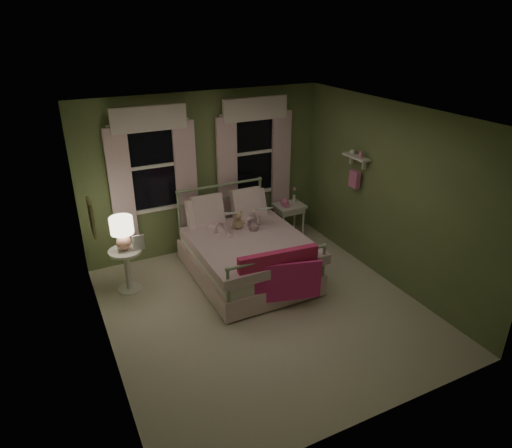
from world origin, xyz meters
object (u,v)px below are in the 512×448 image
bed (246,253)px  nightstand_left (127,264)px  child_left (216,209)px  child_right (250,205)px  nightstand_right (289,210)px  teddy_bear (238,221)px  table_lamp (122,230)px

bed → nightstand_left: (-1.69, 0.37, 0.03)m
child_left → child_right: bearing=173.1°
bed → nightstand_left: size_ratio=3.13×
bed → nightstand_right: (1.21, 0.79, 0.17)m
nightstand_left → nightstand_right: size_ratio=1.02×
teddy_bear → table_lamp: size_ratio=0.61×
nightstand_left → table_lamp: bearing=0.0°
bed → table_lamp: bed is taller
table_lamp → nightstand_right: size_ratio=0.75×
table_lamp → child_left: bearing=2.3°
nightstand_right → child_right: bearing=-158.3°
teddy_bear → nightstand_right: (1.21, 0.53, -0.24)m
nightstand_right → teddy_bear: bearing=-156.4°
child_left → nightstand_left: bearing=-4.7°
bed → teddy_bear: (-0.00, 0.26, 0.41)m
child_left → nightstand_left: 1.52m
bed → child_right: bearing=56.4°
bed → child_right: size_ratio=2.67×
nightstand_left → table_lamp: table_lamp is taller
teddy_bear → bed: bearing=-90.0°
child_right → table_lamp: child_right is taller
bed → nightstand_right: bearing=33.2°
bed → child_right: (0.28, 0.42, 0.57)m
bed → child_left: bearing=123.6°
bed → teddy_bear: 0.49m
child_right → nightstand_right: size_ratio=1.19×
child_right → teddy_bear: 0.36m
table_lamp → nightstand_right: table_lamp is taller
bed → nightstand_right: 1.45m
teddy_bear → nightstand_left: 1.73m
teddy_bear → nightstand_right: 1.34m
teddy_bear → table_lamp: (-1.69, 0.10, 0.16)m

